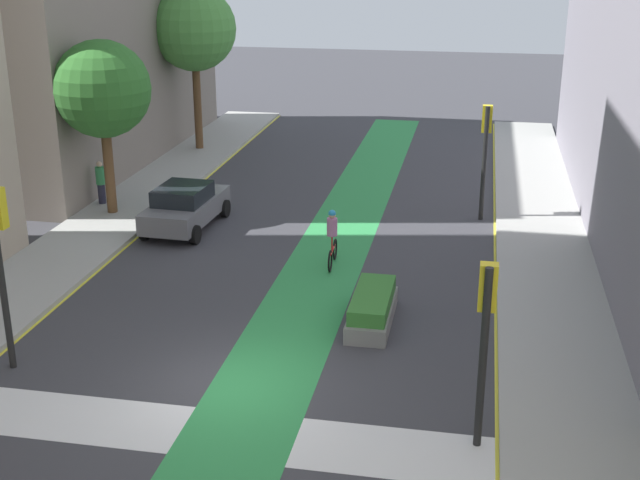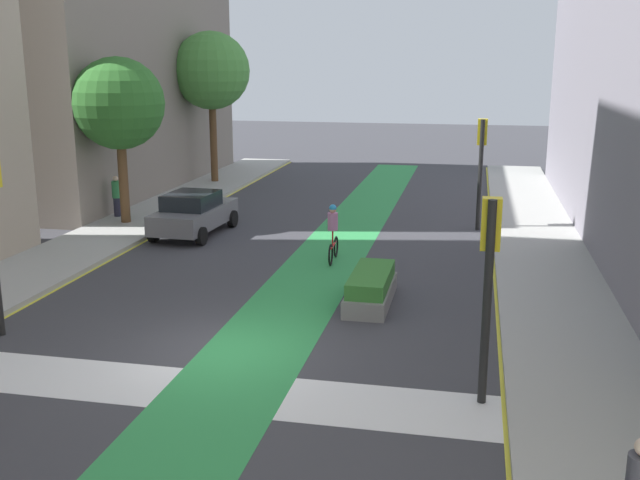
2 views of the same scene
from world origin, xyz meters
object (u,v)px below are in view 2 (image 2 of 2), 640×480
Objects in this scene: car_grey_left_far at (194,213)px; cyclist_in_lane at (333,232)px; median_planter at (371,288)px; street_tree_far at (211,71)px; pedestrian_sidewalk_left_a at (117,196)px; traffic_signal_far_right at (481,153)px; street_tree_near at (119,104)px; traffic_signal_near_right at (489,261)px.

car_grey_left_far is 6.24m from cyclist_in_lane.
car_grey_left_far is at bearing 139.08° from median_planter.
pedestrian_sidewalk_left_a is at bearing -94.94° from street_tree_far.
street_tree_near is (-13.22, -2.20, 1.72)m from traffic_signal_far_right.
traffic_signal_far_right is at bearing 73.90° from median_planter.
pedestrian_sidewalk_left_a is 13.95m from median_planter.
cyclist_in_lane is (-4.46, -5.67, -1.91)m from traffic_signal_far_right.
street_tree_far is at bearing 120.69° from traffic_signal_near_right.
street_tree_far reaches higher than traffic_signal_near_right.
traffic_signal_far_right is 0.55× the size of street_tree_far.
pedestrian_sidewalk_left_a is (-3.91, 1.76, 0.17)m from car_grey_left_far.
traffic_signal_far_right is 2.53× the size of pedestrian_sidewalk_left_a.
street_tree_near is 10.11m from street_tree_far.
street_tree_far is (-3.12, 10.89, 4.85)m from car_grey_left_far.
street_tree_far reaches higher than cyclist_in_lane.
traffic_signal_near_right is 0.90× the size of car_grey_left_far.
pedestrian_sidewalk_left_a is 3.83m from street_tree_near.
street_tree_near is at bearing 164.89° from car_grey_left_far.
car_grey_left_far is 2.31× the size of cyclist_in_lane.
pedestrian_sidewalk_left_a is at bearing 144.15° from median_planter.
traffic_signal_near_right is 19.51m from pedestrian_sidewalk_left_a.
car_grey_left_far is 2.64× the size of pedestrian_sidewalk_left_a.
traffic_signal_far_right reaches higher than pedestrian_sidewalk_left_a.
car_grey_left_far is 12.33m from street_tree_far.
cyclist_in_lane is at bearing -24.68° from pedestrian_sidewalk_left_a.
cyclist_in_lane is at bearing 114.70° from median_planter.
street_tree_near is (-8.76, 3.47, 3.63)m from cyclist_in_lane.
median_planter is (11.30, -8.17, -0.57)m from pedestrian_sidewalk_left_a.
traffic_signal_far_right is 7.47m from cyclist_in_lane.
street_tree_far is at bearing 90.11° from street_tree_near.
traffic_signal_far_right reaches higher than median_planter.
cyclist_in_lane is (5.65, -2.63, 0.17)m from car_grey_left_far.
traffic_signal_near_right reaches higher than car_grey_left_far.
pedestrian_sidewalk_left_a is (-9.57, 4.39, 0.00)m from cyclist_in_lane.
traffic_signal_far_right reaches higher than traffic_signal_near_right.
cyclist_in_lane is 0.62× the size of median_planter.
traffic_signal_near_right is 18.31m from street_tree_near.
traffic_signal_far_right reaches higher than car_grey_left_far.
pedestrian_sidewalk_left_a is at bearing 155.32° from cyclist_in_lane.
cyclist_in_lane is 1.14× the size of pedestrian_sidewalk_left_a.
street_tree_near is at bearing 145.38° from median_planter.
car_grey_left_far is (-10.22, 11.58, -1.90)m from traffic_signal_near_right.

